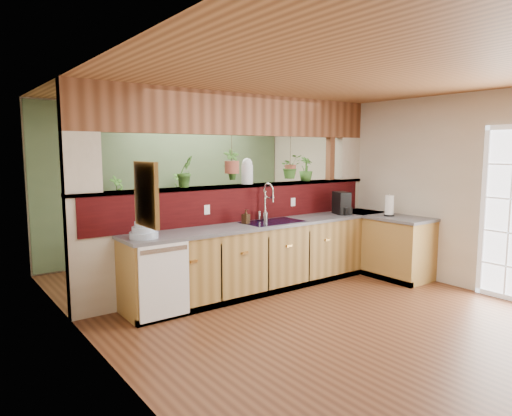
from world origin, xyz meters
TOP-DOWN VIEW (x-y plane):
  - ground at (0.00, 0.00)m, footprint 4.60×7.00m
  - ceiling at (0.00, 0.00)m, footprint 4.60×7.00m
  - wall_back at (0.00, 3.50)m, footprint 4.60×0.02m
  - wall_left at (-2.30, 0.00)m, footprint 0.02×7.00m
  - wall_right at (2.30, 0.00)m, footprint 0.02×7.00m
  - pass_through_partition at (0.03, 1.35)m, footprint 4.60×0.21m
  - pass_through_ledge at (0.00, 1.35)m, footprint 4.60×0.21m
  - header_beam at (0.00, 1.35)m, footprint 4.60×0.15m
  - sage_backwall at (0.00, 3.48)m, footprint 4.55×0.02m
  - countertop at (0.84, 0.87)m, footprint 4.14×1.52m
  - dishwasher at (-1.48, 0.66)m, footprint 0.58×0.03m
  - navy_sink at (0.25, 0.98)m, footprint 0.82×0.50m
  - framed_print at (-2.27, -0.80)m, footprint 0.04×0.35m
  - faucet at (0.27, 1.13)m, footprint 0.22×0.23m
  - dish_stack at (-1.60, 0.91)m, footprint 0.31×0.31m
  - soap_dispenser at (-0.13, 1.06)m, footprint 0.11×0.11m
  - coffee_maker at (1.54, 0.93)m, footprint 0.18×0.30m
  - paper_towel at (1.96, 0.39)m, footprint 0.15×0.15m
  - glass_jar at (0.10, 1.35)m, footprint 0.16×0.16m
  - ledge_plant_left at (-0.85, 1.35)m, footprint 0.25×0.22m
  - ledge_plant_right at (1.19, 1.35)m, footprint 0.23×0.23m
  - hanging_plant_a at (-0.15, 1.35)m, footprint 0.25×0.20m
  - hanging_plant_b at (0.88, 1.35)m, footprint 0.36×0.33m
  - shelving_console at (-0.44, 3.25)m, footprint 1.55×0.90m
  - shelf_plant_a at (-1.05, 3.25)m, footprint 0.29×0.24m
  - shelf_plant_b at (0.03, 3.25)m, footprint 0.33×0.33m
  - floor_plant at (0.67, 2.50)m, footprint 0.82×0.75m

SIDE VIEW (x-z plane):
  - ground at x=0.00m, z-range -0.01..0.01m
  - floor_plant at x=0.67m, z-range 0.00..0.80m
  - countertop at x=0.84m, z-range 0.00..0.90m
  - dishwasher at x=-1.48m, z-range 0.05..0.87m
  - shelving_console at x=-0.44m, z-range 0.00..1.00m
  - navy_sink at x=0.25m, z-range 0.73..0.91m
  - dish_stack at x=-1.60m, z-range 0.85..1.12m
  - soap_dispenser at x=-0.13m, z-range 0.90..1.09m
  - paper_towel at x=1.96m, z-range 0.89..1.21m
  - coffee_maker at x=1.54m, z-range 0.89..1.22m
  - faucet at x=0.27m, z-range 0.92..1.43m
  - pass_through_partition at x=0.03m, z-range -0.11..2.49m
  - shelf_plant_b at x=0.03m, z-range 1.00..1.46m
  - shelf_plant_a at x=-1.05m, z-range 1.00..1.46m
  - wall_back at x=0.00m, z-range 0.00..2.60m
  - wall_left at x=-2.30m, z-range 0.00..2.60m
  - wall_right at x=2.30m, z-range 0.00..2.60m
  - sage_backwall at x=0.00m, z-range 0.02..2.58m
  - pass_through_ledge at x=0.00m, z-range 1.35..1.39m
  - framed_print at x=-2.27m, z-range 1.32..1.78m
  - glass_jar at x=0.10m, z-range 1.39..1.74m
  - ledge_plant_right at x=1.19m, z-range 1.39..1.75m
  - ledge_plant_left at x=-0.85m, z-range 1.39..1.79m
  - hanging_plant_b at x=0.88m, z-range 1.49..2.04m
  - hanging_plant_a at x=-0.15m, z-range 1.53..2.07m
  - header_beam at x=0.00m, z-range 2.05..2.60m
  - ceiling at x=0.00m, z-range 2.60..2.60m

